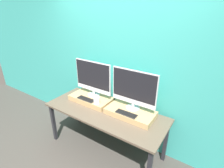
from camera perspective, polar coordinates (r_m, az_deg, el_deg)
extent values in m
plane|color=#423D38|center=(2.90, -6.74, -24.30)|extent=(12.00, 12.00, 0.00)
cube|color=teal|center=(2.72, 2.91, 5.60)|extent=(8.00, 0.04, 2.60)
cube|color=brown|center=(2.64, -2.33, -9.04)|extent=(1.85, 0.73, 0.03)
cube|color=#232328|center=(3.20, -18.55, -11.82)|extent=(0.05, 0.05, 0.70)
cube|color=#232328|center=(3.52, -10.80, -7.30)|extent=(0.05, 0.05, 0.70)
cube|color=#232328|center=(2.80, 17.09, -17.54)|extent=(0.05, 0.05, 0.70)
cube|color=tan|center=(2.89, -6.84, -4.79)|extent=(0.69, 0.36, 0.08)
cylinder|color=silver|center=(2.92, -5.96, -3.42)|extent=(0.20, 0.20, 0.01)
cylinder|color=silver|center=(2.90, -5.99, -2.75)|extent=(0.04, 0.04, 0.06)
cube|color=silver|center=(2.78, -6.23, 2.42)|extent=(0.67, 0.02, 0.50)
cube|color=black|center=(2.76, -6.45, 2.91)|extent=(0.65, 0.00, 0.41)
cube|color=silver|center=(2.86, -6.22, -1.75)|extent=(0.66, 0.00, 0.06)
cube|color=#2D2D2D|center=(2.79, -8.48, -4.92)|extent=(0.31, 0.10, 0.01)
cube|color=black|center=(2.79, -8.49, -4.79)|extent=(0.29, 0.09, 0.00)
cylinder|color=white|center=(2.64, -5.07, -5.34)|extent=(0.09, 0.09, 0.10)
cube|color=tan|center=(2.54, 6.00, -9.25)|extent=(0.69, 0.36, 0.08)
cylinder|color=silver|center=(2.57, 6.82, -7.61)|extent=(0.20, 0.20, 0.01)
cylinder|color=silver|center=(2.55, 6.86, -6.88)|extent=(0.04, 0.04, 0.06)
cube|color=silver|center=(2.41, 7.19, -1.15)|extent=(0.67, 0.02, 0.50)
cube|color=black|center=(2.39, 7.07, -0.62)|extent=(0.65, 0.00, 0.41)
cube|color=silver|center=(2.50, 6.78, -5.81)|extent=(0.66, 0.00, 0.06)
cube|color=#2D2D2D|center=(2.42, 4.67, -9.64)|extent=(0.31, 0.10, 0.01)
cube|color=black|center=(2.42, 4.68, -9.49)|extent=(0.29, 0.09, 0.00)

